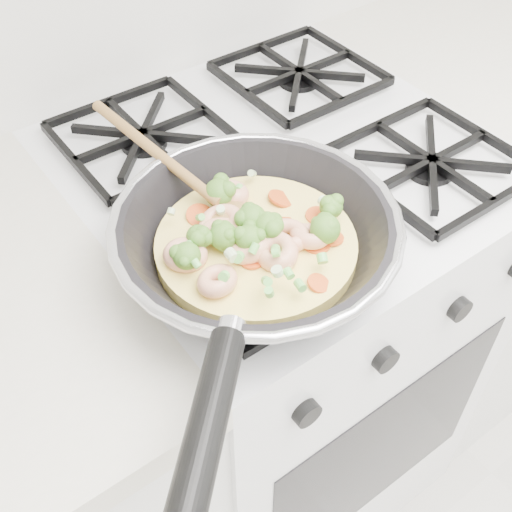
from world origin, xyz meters
TOP-DOWN VIEW (x-y plane):
  - stove at (0.00, 1.70)m, footprint 0.60×0.60m
  - skillet at (-0.17, 1.54)m, footprint 0.43×0.55m

SIDE VIEW (x-z plane):
  - stove at x=0.00m, z-range 0.00..0.92m
  - skillet at x=-0.17m, z-range 0.92..1.01m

